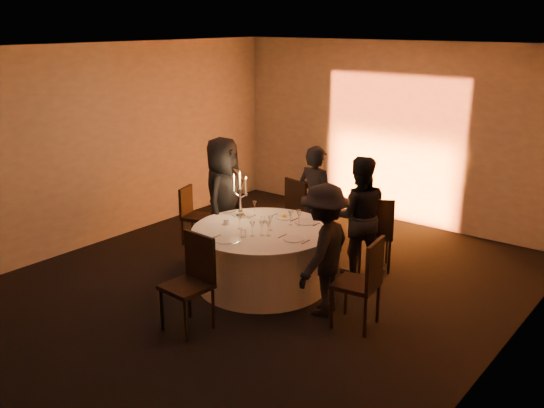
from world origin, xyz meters
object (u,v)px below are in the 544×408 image
Objects in this scene: chair_back_right at (375,230)px; guest_back_right at (359,216)px; chair_right at (364,278)px; guest_left at (223,199)px; guest_back_left at (316,201)px; chair_left at (192,212)px; chair_back_left at (302,208)px; chair_front at (192,276)px; coffee_cup at (226,222)px; guest_right at (324,250)px; banquet_table at (262,257)px; candelabra at (240,201)px.

chair_back_right is 0.35m from guest_back_right.
chair_right is 0.59× the size of guest_left.
chair_right is 0.64× the size of guest_back_left.
guest_left is (0.78, -0.15, 0.39)m from chair_left.
chair_front is at bearing 114.62° from chair_back_left.
chair_back_right is 0.65× the size of guest_back_left.
coffee_cup is (1.34, -0.70, 0.31)m from chair_left.
guest_back_left is 1.00× the size of guest_back_right.
guest_right reaches higher than chair_back_left.
guest_right is at bearing -122.33° from chair_left.
guest_back_left reaches higher than chair_back_left.
guest_back_right reaches higher than banquet_table.
guest_back_right reaches higher than guest_right.
banquet_table is 1.23m from guest_left.
guest_back_right is 2.60× the size of candelabra.
banquet_table is 1.15× the size of guest_right.
coffee_cup is at bearing 7.89° from guest_back_right.
chair_left is 3.51m from chair_right.
chair_back_left is 2.84m from chair_front.
guest_left is (-0.63, -1.04, 0.28)m from chair_back_left.
guest_back_left is at bearing -32.48° from chair_back_right.
coffee_cup is 0.18× the size of candelabra.
chair_back_left is 1.01× the size of chair_right.
chair_left is 1.94m from guest_back_left.
guest_back_left is (1.75, 0.76, 0.32)m from chair_left.
guest_back_left reaches higher than banquet_table.
chair_left is 8.03× the size of coffee_cup.
chair_back_right reaches higher than coffee_cup.
chair_back_right is at bearing -92.84° from chair_left.
guest_back_right is at bearing 28.40° from chair_back_right.
chair_left is 2.67m from guest_back_right.
guest_left is (-1.14, 1.76, 0.28)m from chair_front.
guest_right is (2.08, -0.57, -0.10)m from guest_left.
coffee_cup is at bearing -155.91° from guest_left.
guest_back_right is (2.60, 0.52, 0.32)m from chair_left.
chair_left is 2.71m from chair_front.
chair_left is at bearing 165.01° from candelabra.
chair_back_right reaches higher than banquet_table.
chair_left reaches higher than banquet_table.
chair_back_left is at bearing -52.39° from guest_left.
chair_left is 0.54× the size of guest_back_right.
guest_back_left reaches higher than guest_right.
guest_back_right is 14.84× the size of coffee_cup.
banquet_table is 1.10× the size of guest_back_right.
chair_right is 2.09m from coffee_cup.
coffee_cup is at bearing -79.73° from candelabra.
guest_left is 0.79m from coffee_cup.
banquet_table is 1.38m from guest_back_left.
chair_left is 0.83× the size of chair_back_left.
candelabra reaches higher than chair_back_left.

